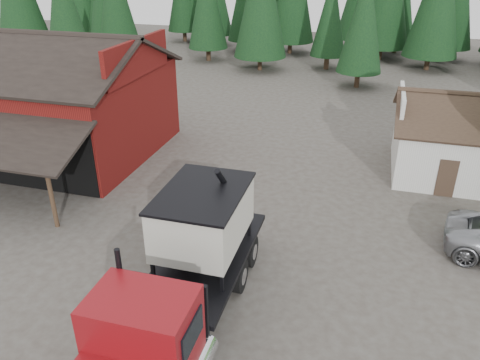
# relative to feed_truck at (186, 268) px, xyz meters

# --- Properties ---
(ground) EXTENTS (120.00, 120.00, 0.00)m
(ground) POSITION_rel_feed_truck_xyz_m (-2.35, 1.85, -2.19)
(ground) COLOR #443C35
(ground) RESTS_ON ground
(red_barn) EXTENTS (12.80, 13.63, 7.18)m
(red_barn) POSITION_rel_feed_truck_xyz_m (-13.35, 11.75, 0.50)
(red_barn) COLOR maroon
(red_barn) RESTS_ON ground
(farmhouse) EXTENTS (8.60, 6.42, 4.65)m
(farmhouse) POSITION_rel_feed_truck_xyz_m (10.65, 14.85, -0.53)
(farmhouse) COLOR silver
(farmhouse) RESTS_ON ground
(conifer_backdrop) EXTENTS (76.00, 16.00, 16.00)m
(conifer_backdrop) POSITION_rel_feed_truck_xyz_m (-2.35, 43.85, -2.19)
(conifer_backdrop) COLOR black
(conifer_backdrop) RESTS_ON ground
(near_pine_a) EXTENTS (4.40, 4.40, 11.40)m
(near_pine_a) POSITION_rel_feed_truck_xyz_m (-24.35, 29.85, 4.20)
(near_pine_a) COLOR #382619
(near_pine_a) RESTS_ON ground
(near_pine_b) EXTENTS (3.96, 3.96, 10.40)m
(near_pine_b) POSITION_rel_feed_truck_xyz_m (3.65, 31.85, 3.69)
(near_pine_b) COLOR #382619
(near_pine_b) RESTS_ON ground
(feed_truck) EXTENTS (3.11, 10.41, 4.69)m
(feed_truck) POSITION_rel_feed_truck_xyz_m (0.00, 0.00, 0.00)
(feed_truck) COLOR black
(feed_truck) RESTS_ON ground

